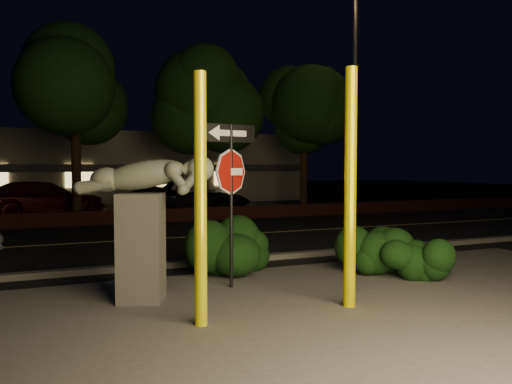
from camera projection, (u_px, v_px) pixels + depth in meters
The scene contains 22 objects.
ground at pixel (158, 227), 17.38m from camera, with size 90.00×90.00×0.00m, color black.
patio at pixel (315, 310), 7.26m from camera, with size 14.00×6.00×0.02m, color #4C4944.
road at pixel (180, 238), 14.62m from camera, with size 80.00×8.00×0.01m, color black.
lane_marking at pixel (180, 237), 14.62m from camera, with size 80.00×0.12×0.01m, color tan.
curb at pixel (226, 260), 10.84m from camera, with size 80.00×0.25×0.12m, color #4C4944.
brick_wall at pixel (151, 216), 18.57m from camera, with size 40.00×0.35×0.50m, color #451C16.
parking_lot at pixel (128, 210), 23.83m from camera, with size 40.00×12.00×0.01m, color black.
building at pixel (108, 168), 31.07m from camera, with size 22.00×10.20×4.00m.
tree_far_b at pixel (74, 63), 19.04m from camera, with size 5.20×5.20×8.41m.
tree_far_c at pixel (203, 80), 20.63m from camera, with size 4.80×4.80×7.84m.
tree_far_d at pixel (304, 94), 23.04m from camera, with size 4.40×4.40×7.42m.
yellow_pole_left at pixel (200, 201), 6.47m from camera, with size 0.17×0.17×3.33m, color #FFED10.
yellow_pole_right at pixel (350, 189), 7.35m from camera, with size 0.18×0.18×3.56m, color #EAD900.
signpost at pixel (231, 172), 8.50m from camera, with size 0.95×0.20×2.82m.
sculpture at pixel (144, 212), 7.69m from camera, with size 2.08×1.25×2.27m.
hedge_center at pixel (224, 248), 9.52m from camera, with size 2.12×1.00×1.11m, color black.
hedge_right at pixel (376, 248), 9.71m from camera, with size 1.57×0.84×1.03m, color black.
hedge_far_right at pixel (419, 254), 9.05m from camera, with size 1.49×0.93×1.03m, color black.
streetlight at pixel (352, 82), 21.37m from camera, with size 1.37×0.74×9.62m.
parked_car_red at pixel (40, 201), 20.61m from camera, with size 1.54×3.84×1.31m, color maroon.
parked_car_darkred at pixel (43, 199), 20.59m from camera, with size 2.07×5.10×1.48m, color #3C0C10.
parked_car_dark at pixel (189, 198), 21.68m from camera, with size 2.45×5.31×1.48m, color black.
Camera 1 is at (-3.57, -7.26, 2.11)m, focal length 35.00 mm.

